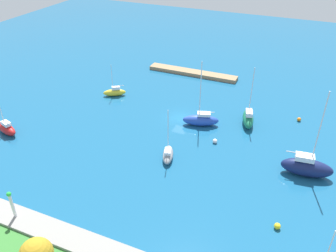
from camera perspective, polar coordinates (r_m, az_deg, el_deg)
The scene contains 13 objects.
water at distance 63.91m, azimuth 2.03°, elevation 1.31°, with size 160.00×160.00×0.00m, color #19567F.
pier_dock at distance 81.82m, azimuth 4.01°, elevation 8.64°, with size 20.69×2.70×0.80m, color #997A56.
breakwater at distance 42.44m, azimuth -14.63°, elevation -17.91°, with size 69.14×3.12×1.27m, color gray.
harbor_beacon at distance 45.31m, azimuth -24.10°, elevation -11.29°, with size 0.56×0.56×3.73m.
sailboat_yellow_east_end at distance 72.30m, azimuth -8.68°, elevation 5.48°, with size 4.58×3.52×6.69m.
sailboat_blue_far_north at distance 61.51m, azimuth 5.36°, elevation 1.05°, with size 6.60×3.99×11.82m.
sailboat_navy_by_breakwater at distance 53.44m, azimuth 21.61°, elevation -6.18°, with size 7.31×3.25×13.29m.
sailboat_green_center_basin at distance 63.11m, azimuth 12.89°, elevation 1.28°, with size 3.33×6.22×10.48m.
sailboat_red_mid_basin at distance 65.03m, azimuth -24.79°, elevation -0.31°, with size 5.32×3.10×9.50m.
sailboat_gray_lone_north at distance 53.21m, azimuth -0.01°, elevation -4.63°, with size 2.95×4.79×8.27m.
mooring_buoy_white at distance 57.37m, azimuth 7.64°, elevation -2.44°, with size 0.75×0.75×0.75m, color white.
mooring_buoy_yellow at distance 45.04m, azimuth 17.35°, elevation -15.27°, with size 0.78×0.78×0.78m, color yellow.
mooring_buoy_orange at distance 67.04m, azimuth 20.53°, elevation 1.02°, with size 0.69×0.69×0.69m, color orange.
Camera 1 is at (-19.88, 51.49, 32.23)m, focal length 37.50 mm.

